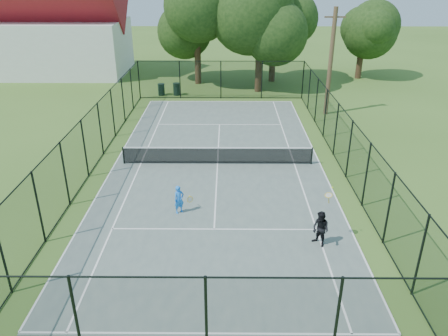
{
  "coord_description": "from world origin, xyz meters",
  "views": [
    {
      "loc": [
        0.5,
        -21.26,
        9.64
      ],
      "look_at": [
        0.37,
        -3.0,
        1.2
      ],
      "focal_mm": 35.0,
      "sensor_mm": 36.0,
      "label": 1
    }
  ],
  "objects_px": {
    "player_blue": "(179,200)",
    "trash_bin_right": "(177,89)",
    "tennis_net": "(217,155)",
    "player_black": "(321,229)",
    "trash_bin_left": "(161,89)",
    "utility_pole": "(331,62)"
  },
  "relations": [
    {
      "from": "tennis_net",
      "to": "trash_bin_right",
      "type": "distance_m",
      "value": 14.43
    },
    {
      "from": "trash_bin_right",
      "to": "tennis_net",
      "type": "bearing_deg",
      "value": -75.29
    },
    {
      "from": "trash_bin_left",
      "to": "trash_bin_right",
      "type": "relative_size",
      "value": 0.95
    },
    {
      "from": "tennis_net",
      "to": "player_blue",
      "type": "relative_size",
      "value": 8.08
    },
    {
      "from": "trash_bin_right",
      "to": "utility_pole",
      "type": "xyz_separation_m",
      "value": [
        11.26,
        -4.96,
        3.2
      ]
    },
    {
      "from": "player_blue",
      "to": "trash_bin_right",
      "type": "bearing_deg",
      "value": 96.44
    },
    {
      "from": "tennis_net",
      "to": "player_black",
      "type": "bearing_deg",
      "value": -61.78
    },
    {
      "from": "tennis_net",
      "to": "utility_pole",
      "type": "relative_size",
      "value": 1.38
    },
    {
      "from": "trash_bin_right",
      "to": "player_black",
      "type": "xyz_separation_m",
      "value": [
        7.67,
        -21.42,
        0.27
      ]
    },
    {
      "from": "trash_bin_left",
      "to": "tennis_net",
      "type": "bearing_deg",
      "value": -70.57
    },
    {
      "from": "trash_bin_right",
      "to": "player_black",
      "type": "bearing_deg",
      "value": -70.3
    },
    {
      "from": "utility_pole",
      "to": "player_blue",
      "type": "distance_m",
      "value": 17.04
    },
    {
      "from": "tennis_net",
      "to": "trash_bin_left",
      "type": "height_order",
      "value": "tennis_net"
    },
    {
      "from": "tennis_net",
      "to": "trash_bin_left",
      "type": "xyz_separation_m",
      "value": [
        -4.91,
        13.93,
        -0.1
      ]
    },
    {
      "from": "trash_bin_right",
      "to": "player_black",
      "type": "relative_size",
      "value": 0.44
    },
    {
      "from": "utility_pole",
      "to": "player_black",
      "type": "height_order",
      "value": "utility_pole"
    },
    {
      "from": "trash_bin_left",
      "to": "player_blue",
      "type": "distance_m",
      "value": 19.31
    },
    {
      "from": "trash_bin_right",
      "to": "utility_pole",
      "type": "distance_m",
      "value": 12.72
    },
    {
      "from": "tennis_net",
      "to": "trash_bin_right",
      "type": "height_order",
      "value": "tennis_net"
    },
    {
      "from": "player_black",
      "to": "utility_pole",
      "type": "bearing_deg",
      "value": 77.66
    },
    {
      "from": "tennis_net",
      "to": "trash_bin_right",
      "type": "xyz_separation_m",
      "value": [
        -3.66,
        13.96,
        -0.07
      ]
    },
    {
      "from": "tennis_net",
      "to": "player_blue",
      "type": "distance_m",
      "value": 5.3
    }
  ]
}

